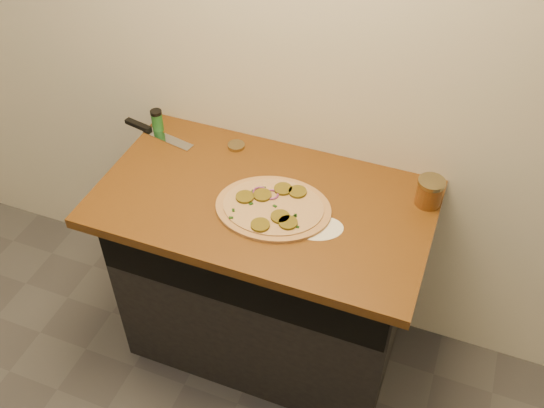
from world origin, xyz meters
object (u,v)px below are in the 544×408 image
at_px(salsa_jar, 430,192).
at_px(spice_shaker, 157,120).
at_px(pizza, 273,207).
at_px(chefs_knife, 152,132).

height_order(salsa_jar, spice_shaker, salsa_jar).
bearing_deg(salsa_jar, pizza, -155.63).
height_order(pizza, spice_shaker, spice_shaker).
distance_m(pizza, chefs_knife, 0.66).
xyz_separation_m(chefs_knife, salsa_jar, (1.11, -0.02, 0.05)).
xyz_separation_m(chefs_knife, spice_shaker, (0.01, 0.03, 0.04)).
bearing_deg(pizza, chefs_knife, 158.41).
bearing_deg(spice_shaker, chefs_knife, -119.78).
bearing_deg(spice_shaker, salsa_jar, -2.34).
xyz_separation_m(pizza, spice_shaker, (-0.60, 0.27, 0.04)).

